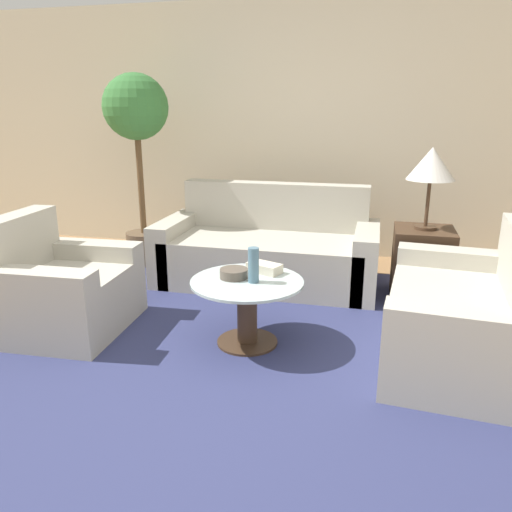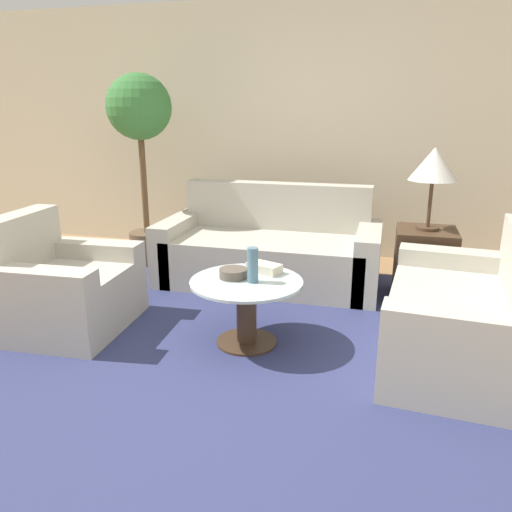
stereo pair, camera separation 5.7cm
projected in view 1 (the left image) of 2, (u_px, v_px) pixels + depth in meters
The scene contains 13 objects.
ground_plane at pixel (210, 392), 2.82m from camera, with size 14.00×14.00×0.00m, color #9E754C.
wall_back at pixel (299, 132), 5.25m from camera, with size 10.00×0.06×2.60m.
rug at pixel (247, 343), 3.41m from camera, with size 3.70×3.46×0.01m.
sofa_main at pixel (269, 251), 4.58m from camera, with size 1.95×0.90×0.87m.
armchair at pixel (58, 292), 3.58m from camera, with size 0.87×0.93×0.83m.
loveseat at pixel (472, 319), 3.12m from camera, with size 0.97×1.47×0.85m.
coffee_table at pixel (247, 303), 3.33m from camera, with size 0.75×0.75×0.45m.
side_table at pixel (422, 263), 4.16m from camera, with size 0.48×0.48×0.59m.
table_lamp at pixel (431, 165), 3.92m from camera, with size 0.38×0.38×0.66m.
potted_plant at pixel (137, 130), 4.79m from camera, with size 0.62×0.62×1.86m.
vase at pixel (254, 265), 3.22m from camera, with size 0.07×0.07×0.23m.
bowl at pixel (234, 273), 3.32m from camera, with size 0.19×0.19×0.06m.
book_stack at pixel (264, 268), 3.43m from camera, with size 0.26×0.20×0.07m.
Camera 1 is at (0.84, -2.35, 1.55)m, focal length 35.00 mm.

